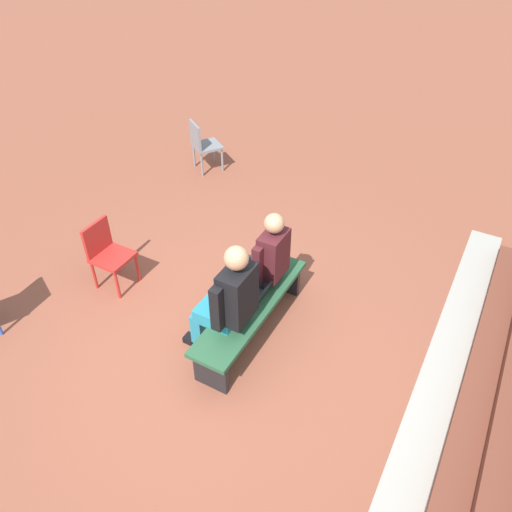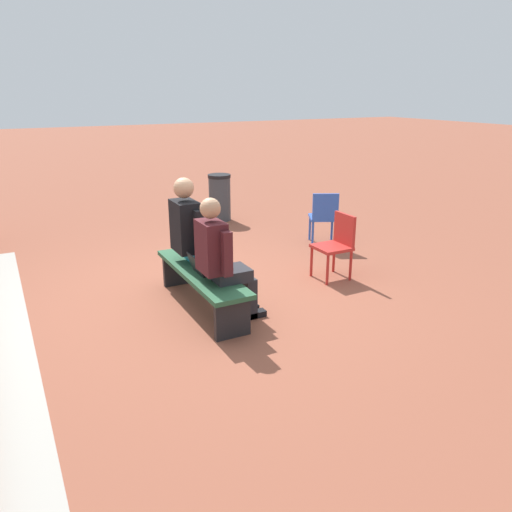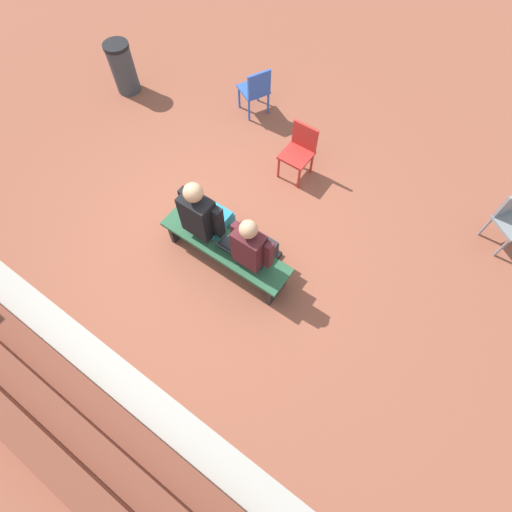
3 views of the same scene
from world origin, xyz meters
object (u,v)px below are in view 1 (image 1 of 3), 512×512
at_px(person_student, 264,260).
at_px(plastic_chair_far_left, 203,143).
at_px(person_adult, 228,299).
at_px(bench, 251,310).
at_px(plastic_chair_near_bench_left, 107,251).
at_px(laptop, 256,296).

bearing_deg(person_student, plastic_chair_far_left, -134.75).
bearing_deg(person_adult, plastic_chair_far_left, -142.43).
bearing_deg(bench, plastic_chair_near_bench_left, -87.34).
xyz_separation_m(bench, plastic_chair_far_left, (-2.82, -2.50, 0.13)).
bearing_deg(person_adult, person_student, 179.61).
bearing_deg(person_adult, laptop, 168.42).
bearing_deg(laptop, plastic_chair_near_bench_left, -85.04).
xyz_separation_m(plastic_chair_near_bench_left, plastic_chair_far_left, (-2.91, -0.59, 0.00)).
bearing_deg(person_student, bench, 9.33).
xyz_separation_m(laptop, plastic_chair_far_left, (-2.74, -2.51, -0.02)).
bearing_deg(person_adult, plastic_chair_near_bench_left, -97.63).
distance_m(person_student, person_adult, 0.74).
bearing_deg(person_student, person_adult, -0.39).
distance_m(bench, laptop, 0.17).
height_order(bench, plastic_chair_far_left, plastic_chair_far_left).
xyz_separation_m(bench, person_adult, (0.33, -0.07, 0.40)).
bearing_deg(person_student, plastic_chair_near_bench_left, -74.85).
bearing_deg(bench, laptop, 171.21).
bearing_deg(bench, plastic_chair_far_left, -138.46).
bearing_deg(plastic_chair_far_left, laptop, 42.48).
relative_size(plastic_chair_near_bench_left, plastic_chair_far_left, 1.00).
distance_m(bench, plastic_chair_far_left, 3.77).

